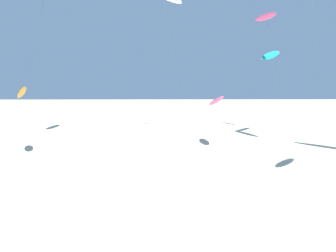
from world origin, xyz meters
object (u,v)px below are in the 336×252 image
at_px(flying_kite_2, 265,17).
at_px(flying_kite_9, 271,55).
at_px(flying_kite_3, 216,101).
at_px(flying_kite_0, 22,92).

distance_m(flying_kite_2, flying_kite_9, 7.37).
height_order(flying_kite_3, flying_kite_9, flying_kite_9).
xyz_separation_m(flying_kite_2, flying_kite_9, (-0.10, -4.09, -6.13)).
bearing_deg(flying_kite_3, flying_kite_2, 52.73).
xyz_separation_m(flying_kite_3, flying_kite_9, (9.10, 8.00, 6.21)).
relative_size(flying_kite_0, flying_kite_2, 0.51).
xyz_separation_m(flying_kite_0, flying_kite_3, (22.87, 5.54, -1.32)).
bearing_deg(flying_kite_2, flying_kite_3, -127.27).
relative_size(flying_kite_3, flying_kite_9, 0.53).
bearing_deg(flying_kite_9, flying_kite_0, -157.05).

